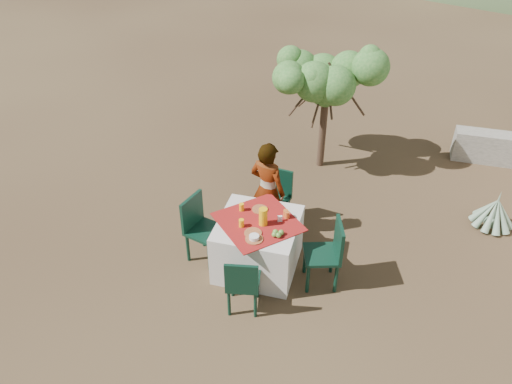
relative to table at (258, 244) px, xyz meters
The scene contains 20 objects.
ground 0.60m from the table, 40.41° to the left, with size 160.00×160.00×0.00m, color #352518.
table is the anchor object (origin of this frame).
chair_far 0.99m from the table, 89.39° to the left, with size 0.46×0.46×0.88m.
chair_near 0.82m from the table, 87.87° to the right, with size 0.46×0.46×0.85m.
chair_left 0.82m from the table, behind, with size 0.54×0.54×0.95m.
chair_right 0.94m from the table, ahead, with size 0.55×0.55×0.95m.
person 0.81m from the table, 94.60° to the left, with size 0.55×0.36×1.50m, color #8C6651.
shrub_tree 3.09m from the table, 80.93° to the left, with size 1.63×1.60×1.92m.
agave 3.61m from the table, 29.31° to the left, with size 0.64×0.63×0.67m.
plate_far 0.46m from the table, 99.68° to the left, with size 0.21×0.21×0.01m, color brown.
plate_near 0.46m from the table, 89.70° to the right, with size 0.22×0.22×0.01m, color brown.
glass_far 0.54m from the table, 147.53° to the left, with size 0.06×0.06×0.10m, color #FFB710.
glass_near 0.49m from the table, 139.71° to the right, with size 0.07×0.07×0.11m, color #FFB710.
juice_pitcher 0.51m from the table, 23.30° to the right, with size 0.11×0.11×0.24m, color #FFB710.
bowl_plate 0.52m from the table, 82.72° to the right, with size 0.22×0.22×0.01m, color brown.
white_bowl 0.54m from the table, 82.72° to the right, with size 0.12×0.12×0.05m, color white.
jar_left 0.57m from the table, 26.83° to the left, with size 0.06×0.06×0.10m, color #D56125.
jar_right 0.57m from the table, 31.52° to the left, with size 0.06×0.06×0.10m, color #D56125.
napkin_holder 0.50m from the table, 17.82° to the left, with size 0.06×0.03×0.08m, color white.
fruit_cluster 0.55m from the table, 34.31° to the right, with size 0.14×0.13×0.07m.
Camera 1 is at (0.93, -5.09, 4.74)m, focal length 35.00 mm.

